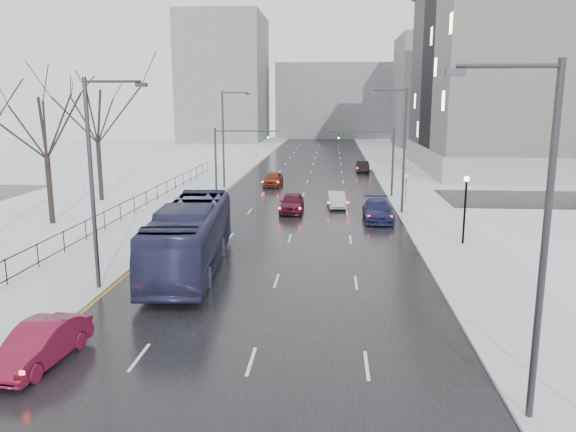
% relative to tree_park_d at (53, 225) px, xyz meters
% --- Properties ---
extents(road, '(16.00, 150.00, 0.04)m').
position_rel_tree_park_d_xyz_m(road, '(17.80, 26.00, 0.02)').
color(road, black).
rests_on(road, ground).
extents(cross_road, '(130.00, 10.00, 0.04)m').
position_rel_tree_park_d_xyz_m(cross_road, '(17.80, 14.00, 0.02)').
color(cross_road, black).
rests_on(cross_road, ground).
extents(sidewalk_left, '(5.00, 150.00, 0.16)m').
position_rel_tree_park_d_xyz_m(sidewalk_left, '(7.30, 26.00, 0.08)').
color(sidewalk_left, silver).
rests_on(sidewalk_left, ground).
extents(sidewalk_right, '(5.00, 150.00, 0.16)m').
position_rel_tree_park_d_xyz_m(sidewalk_right, '(28.30, 26.00, 0.08)').
color(sidewalk_right, silver).
rests_on(sidewalk_right, ground).
extents(park_strip, '(14.00, 150.00, 0.12)m').
position_rel_tree_park_d_xyz_m(park_strip, '(-2.20, 26.00, 0.06)').
color(park_strip, white).
rests_on(park_strip, ground).
extents(tree_park_d, '(8.75, 8.75, 12.50)m').
position_rel_tree_park_d_xyz_m(tree_park_d, '(0.00, 0.00, 0.00)').
color(tree_park_d, black).
rests_on(tree_park_d, ground).
extents(tree_park_e, '(9.45, 9.45, 13.50)m').
position_rel_tree_park_d_xyz_m(tree_park_e, '(-0.40, 10.00, 0.00)').
color(tree_park_e, black).
rests_on(tree_park_e, ground).
extents(iron_fence, '(0.06, 70.00, 1.30)m').
position_rel_tree_park_d_xyz_m(iron_fence, '(4.80, -4.00, 0.91)').
color(iron_fence, black).
rests_on(iron_fence, sidewalk_left).
extents(streetlight_r_near, '(2.95, 0.25, 10.00)m').
position_rel_tree_park_d_xyz_m(streetlight_r_near, '(25.97, -24.00, 5.62)').
color(streetlight_r_near, '#2D2D33').
rests_on(streetlight_r_near, ground).
extents(streetlight_r_mid, '(2.95, 0.25, 10.00)m').
position_rel_tree_park_d_xyz_m(streetlight_r_mid, '(25.97, 6.00, 5.62)').
color(streetlight_r_mid, '#2D2D33').
rests_on(streetlight_r_mid, ground).
extents(streetlight_l_near, '(2.95, 0.25, 10.00)m').
position_rel_tree_park_d_xyz_m(streetlight_l_near, '(9.63, -14.00, 5.62)').
color(streetlight_l_near, '#2D2D33').
rests_on(streetlight_l_near, ground).
extents(streetlight_l_far, '(2.95, 0.25, 10.00)m').
position_rel_tree_park_d_xyz_m(streetlight_l_far, '(9.63, 18.00, 5.62)').
color(streetlight_l_far, '#2D2D33').
rests_on(streetlight_l_far, ground).
extents(lamppost_r_mid, '(0.36, 0.36, 4.28)m').
position_rel_tree_park_d_xyz_m(lamppost_r_mid, '(28.80, -4.00, 2.94)').
color(lamppost_r_mid, black).
rests_on(lamppost_r_mid, sidewalk_right).
extents(mast_signal_right, '(6.10, 0.33, 6.50)m').
position_rel_tree_park_d_xyz_m(mast_signal_right, '(25.13, 14.00, 4.11)').
color(mast_signal_right, '#2D2D33').
rests_on(mast_signal_right, ground).
extents(mast_signal_left, '(6.10, 0.33, 6.50)m').
position_rel_tree_park_d_xyz_m(mast_signal_left, '(10.47, 14.00, 4.11)').
color(mast_signal_left, '#2D2D33').
rests_on(mast_signal_left, ground).
extents(no_uturn_sign, '(0.60, 0.06, 2.70)m').
position_rel_tree_park_d_xyz_m(no_uturn_sign, '(27.00, 10.00, 2.30)').
color(no_uturn_sign, '#2D2D33').
rests_on(no_uturn_sign, sidewalk_right).
extents(bldg_far_right, '(24.00, 20.00, 22.00)m').
position_rel_tree_park_d_xyz_m(bldg_far_right, '(45.80, 81.00, 11.00)').
color(bldg_far_right, slate).
rests_on(bldg_far_right, ground).
extents(bldg_far_left, '(18.00, 22.00, 28.00)m').
position_rel_tree_park_d_xyz_m(bldg_far_left, '(-4.20, 91.00, 14.00)').
color(bldg_far_left, slate).
rests_on(bldg_far_left, ground).
extents(bldg_far_center, '(30.00, 18.00, 18.00)m').
position_rel_tree_park_d_xyz_m(bldg_far_center, '(21.80, 106.00, 9.00)').
color(bldg_far_center, slate).
rests_on(bldg_far_center, ground).
extents(sedan_left_near, '(2.04, 4.51, 1.44)m').
position_rel_tree_park_d_xyz_m(sedan_left_near, '(10.60, -21.74, 0.76)').
color(sedan_left_near, maroon).
rests_on(sedan_left_near, road).
extents(bus, '(4.03, 13.09, 3.59)m').
position_rel_tree_park_d_xyz_m(bus, '(13.00, -10.29, 1.83)').
color(bus, '#27284C').
rests_on(bus, road).
extents(sedan_center_near, '(1.89, 4.67, 1.59)m').
position_rel_tree_park_d_xyz_m(sedan_center_near, '(17.30, 5.92, 0.83)').
color(sedan_center_near, '#460C20').
rests_on(sedan_center_near, road).
extents(sedan_right_near, '(1.72, 4.19, 1.35)m').
position_rel_tree_park_d_xyz_m(sedan_right_near, '(20.95, 8.40, 0.71)').
color(sedan_right_near, '#9EA0A3').
rests_on(sedan_right_near, road).
extents(sedan_right_far, '(2.19, 5.36, 1.55)m').
position_rel_tree_park_d_xyz_m(sedan_right_far, '(24.05, 3.22, 0.82)').
color(sedan_right_far, '#171B46').
rests_on(sedan_right_far, road).
extents(sedan_center_far, '(2.02, 4.56, 1.53)m').
position_rel_tree_park_d_xyz_m(sedan_center_far, '(14.30, 20.20, 0.80)').
color(sedan_center_far, maroon).
rests_on(sedan_center_far, road).
extents(sedan_right_distant, '(1.62, 4.34, 1.42)m').
position_rel_tree_park_d_xyz_m(sedan_right_distant, '(24.44, 32.96, 0.75)').
color(sedan_right_distant, black).
rests_on(sedan_right_distant, road).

